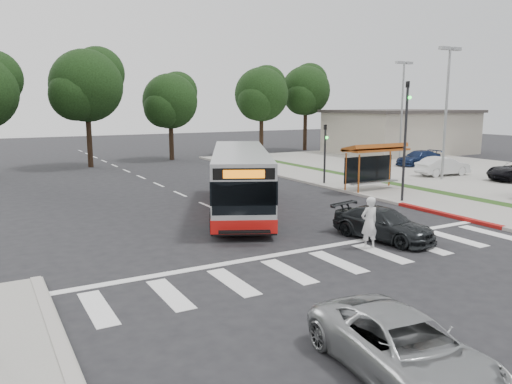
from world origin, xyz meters
TOP-DOWN VIEW (x-y plane):
  - ground at (0.00, 0.00)m, footprint 140.00×140.00m
  - sidewalk_east at (11.00, 8.00)m, footprint 4.00×40.00m
  - curb_east at (9.00, 8.00)m, footprint 0.30×40.00m
  - curb_east_red at (9.00, -2.00)m, footprint 0.32×6.00m
  - parking_lot at (23.00, 10.00)m, footprint 18.00×36.00m
  - commercial_building at (30.00, 22.00)m, footprint 14.00×10.00m
  - building_roof_cap at (30.00, 22.00)m, footprint 14.60×10.60m
  - crosswalk_ladder at (0.00, -5.00)m, footprint 18.00×2.60m
  - bus_shelter at (10.80, 5.10)m, footprint 4.20×1.60m
  - traffic_signal_ne_tall at (9.60, 1.49)m, footprint 0.18×0.37m
  - traffic_signal_ne_short at (9.60, 8.49)m, footprint 0.18×0.37m
  - lot_light_front at (18.00, 6.00)m, footprint 1.90×0.35m
  - lot_light_mid at (24.00, 16.00)m, footprint 1.90×0.35m
  - tree_ne_a at (16.08, 28.06)m, footprint 6.16×5.74m
  - tree_ne_b at (23.08, 30.06)m, footprint 6.16×5.74m
  - tree_north_a at (-1.92, 26.07)m, footprint 6.60×6.15m
  - tree_north_b at (6.07, 28.06)m, footprint 5.72×5.33m
  - transit_bus at (0.98, 4.04)m, footprint 7.56×11.80m
  - pedestrian at (2.00, -4.28)m, footprint 0.74×0.51m
  - dark_sedan at (3.41, -3.55)m, footprint 2.59×4.55m
  - silver_suv_south at (-3.49, -11.41)m, footprint 2.56×4.72m
  - parked_car_1 at (19.57, 7.27)m, footprint 4.30×1.87m
  - parked_car_3 at (22.75, 12.55)m, footprint 4.42×1.87m

SIDE VIEW (x-z plane):
  - ground at x=0.00m, z-range 0.00..0.00m
  - crosswalk_ladder at x=0.00m, z-range 0.00..0.01m
  - parking_lot at x=23.00m, z-range 0.00..0.10m
  - sidewalk_east at x=11.00m, z-range 0.00..0.12m
  - curb_east at x=9.00m, z-range 0.00..0.15m
  - curb_east_red at x=9.00m, z-range 0.00..0.15m
  - dark_sedan at x=3.41m, z-range 0.00..1.24m
  - silver_suv_south at x=-3.49m, z-range 0.00..1.26m
  - parked_car_3 at x=22.75m, z-range 0.10..1.37m
  - parked_car_1 at x=19.57m, z-range 0.10..1.48m
  - pedestrian at x=2.00m, z-range 0.00..1.97m
  - transit_bus at x=0.98m, z-range 0.00..3.07m
  - commercial_building at x=30.00m, z-range 0.00..4.40m
  - bus_shelter at x=10.80m, z-range 0.92..3.78m
  - traffic_signal_ne_short at x=9.60m, z-range 0.48..4.48m
  - traffic_signal_ne_tall at x=9.60m, z-range 0.63..7.13m
  - building_roof_cap at x=30.00m, z-range 4.40..4.70m
  - tree_north_b at x=6.07m, z-range 1.45..9.88m
  - lot_light_front at x=18.00m, z-range 1.40..10.41m
  - lot_light_mid at x=24.00m, z-range 1.40..10.41m
  - tree_ne_a at x=16.08m, z-range 1.74..11.04m
  - tree_ne_b at x=23.08m, z-range 1.91..11.93m
  - tree_north_a at x=-1.92m, z-range 1.84..12.01m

